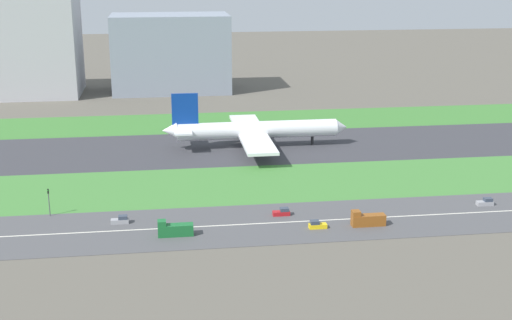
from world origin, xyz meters
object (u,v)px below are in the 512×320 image
(car_6, at_px, (282,212))
(truck_0, at_px, (174,229))
(truck_2, at_px, (367,220))
(car_0, at_px, (121,220))
(car_1, at_px, (486,202))
(car_4, at_px, (317,225))
(airliner, at_px, (253,130))
(traffic_light, at_px, (49,200))
(hangar_building, at_px, (171,53))
(terminal_building, at_px, (19,47))
(fuel_tank_west, at_px, (163,61))

(car_6, relative_size, truck_0, 0.52)
(truck_2, xyz_separation_m, car_0, (-60.53, 10.00, -0.75))
(car_1, distance_m, car_0, 96.34)
(truck_0, bearing_deg, car_4, -180.00)
(car_6, distance_m, car_1, 55.42)
(airliner, height_order, traffic_light, airliner)
(hangar_building, bearing_deg, terminal_building, 180.00)
(car_6, bearing_deg, truck_0, -160.21)
(truck_2, xyz_separation_m, fuel_tank_west, (-47.14, 237.00, 7.12))
(truck_2, relative_size, car_1, 1.91)
(car_0, height_order, fuel_tank_west, fuel_tank_west)
(truck_2, relative_size, hangar_building, 0.15)
(traffic_light, distance_m, fuel_tank_west, 221.33)
(car_1, bearing_deg, traffic_light, 176.01)
(car_6, xyz_separation_m, car_0, (-40.92, 0.00, 0.00))
(car_4, xyz_separation_m, terminal_building, (-103.03, 192.00, 22.29))
(truck_0, height_order, terminal_building, terminal_building)
(truck_0, xyz_separation_m, hangar_building, (3.90, 192.00, 17.16))
(traffic_light, relative_size, hangar_building, 0.13)
(hangar_building, relative_size, fuel_tank_west, 2.62)
(truck_2, height_order, fuel_tank_west, fuel_tank_west)
(truck_2, bearing_deg, car_1, -164.40)
(airliner, bearing_deg, truck_0, -110.63)
(car_4, xyz_separation_m, car_6, (-6.91, 10.00, 0.00))
(car_4, relative_size, terminal_building, 0.08)
(car_6, bearing_deg, car_4, -55.34)
(truck_0, relative_size, traffic_light, 1.17)
(car_0, bearing_deg, hangar_building, 84.66)
(car_4, height_order, traffic_light, traffic_light)
(truck_0, bearing_deg, car_6, -160.21)
(truck_0, height_order, traffic_light, traffic_light)
(truck_2, xyz_separation_m, hangar_building, (-43.51, 192.00, 17.16))
(airliner, height_order, car_1, airliner)
(airliner, bearing_deg, car_0, -122.00)
(airliner, relative_size, traffic_light, 9.03)
(airliner, height_order, fuel_tank_west, airliner)
(fuel_tank_west, bearing_deg, truck_0, -90.07)
(car_6, bearing_deg, hangar_building, 97.48)
(car_6, height_order, terminal_building, terminal_building)
(truck_2, bearing_deg, terminal_building, -58.92)
(truck_2, height_order, traffic_light, traffic_light)
(traffic_light, distance_m, terminal_building, 178.89)
(car_4, xyz_separation_m, car_1, (48.51, 10.00, 0.00))
(truck_2, bearing_deg, truck_0, 0.00)
(truck_0, height_order, hangar_building, hangar_building)
(truck_0, height_order, fuel_tank_west, fuel_tank_west)
(airliner, xyz_separation_m, car_0, (-42.49, -68.00, -5.31))
(terminal_building, distance_m, fuel_tank_west, 83.29)
(airliner, relative_size, car_4, 14.77)
(car_1, relative_size, hangar_building, 0.08)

